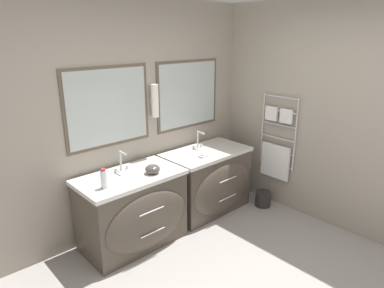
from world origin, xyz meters
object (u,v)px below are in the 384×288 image
(vanity_right, at_px, (208,181))
(waste_bin, at_px, (263,198))
(vanity_left, at_px, (134,210))
(toiletry_bottle, at_px, (104,179))
(amenity_bowl, at_px, (153,169))

(vanity_right, height_order, waste_bin, vanity_right)
(vanity_left, height_order, vanity_right, same)
(vanity_right, relative_size, waste_bin, 5.21)
(toiletry_bottle, xyz_separation_m, waste_bin, (2.10, -0.37, -0.79))
(vanity_right, xyz_separation_m, toiletry_bottle, (-1.49, -0.06, 0.49))
(vanity_right, relative_size, amenity_bowl, 6.94)
(toiletry_bottle, distance_m, waste_bin, 2.27)
(toiletry_bottle, distance_m, amenity_bowl, 0.56)
(amenity_bowl, distance_m, waste_bin, 1.75)
(amenity_bowl, bearing_deg, vanity_right, 5.25)
(toiletry_bottle, bearing_deg, amenity_bowl, -2.34)
(vanity_right, relative_size, toiletry_bottle, 5.55)
(toiletry_bottle, bearing_deg, vanity_right, 2.43)
(vanity_left, xyz_separation_m, toiletry_bottle, (-0.35, -0.06, 0.49))
(vanity_left, relative_size, amenity_bowl, 6.94)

